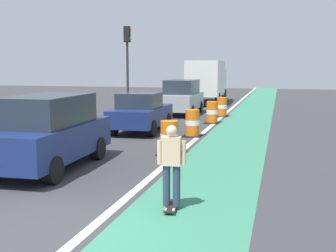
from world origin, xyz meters
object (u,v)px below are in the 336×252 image
traffic_barrel_mid (192,123)px  parked_suv_third (182,97)px  skateboarder_on_lane (172,165)px  delivery_truck_down_block (208,79)px  traffic_barrel_back (212,113)px  parked_suv_nearest (49,132)px  traffic_barrel_far (222,107)px  traffic_light_corner (127,54)px  traffic_barrel_front (169,138)px  parked_sedan_second (141,113)px

traffic_barrel_mid → parked_suv_third: bearing=105.8°
skateboarder_on_lane → delivery_truck_down_block: 24.96m
traffic_barrel_mid → traffic_barrel_back: (0.14, 4.29, 0.00)m
parked_suv_nearest → traffic_barrel_back: parked_suv_nearest is taller
parked_suv_third → delivery_truck_down_block: size_ratio=0.60×
parked_suv_third → traffic_barrel_far: bearing=-10.9°
parked_suv_third → traffic_light_corner: (-3.03, -0.91, 2.47)m
skateboarder_on_lane → traffic_barrel_mid: size_ratio=1.55×
traffic_light_corner → traffic_barrel_front: bearing=-63.8°
parked_suv_nearest → traffic_barrel_far: (2.94, 13.77, -0.50)m
traffic_barrel_mid → traffic_barrel_far: bearing=88.2°
parked_suv_third → traffic_barrel_back: (2.34, -3.49, -0.50)m
parked_suv_third → traffic_barrel_far: parked_suv_third is taller
traffic_barrel_mid → parked_suv_nearest: bearing=-112.8°
traffic_barrel_mid → traffic_barrel_back: same height
parked_suv_third → traffic_barrel_mid: size_ratio=4.24×
traffic_barrel_front → traffic_barrel_far: same height
delivery_truck_down_block → traffic_light_corner: 9.59m
traffic_barrel_front → traffic_barrel_mid: (0.01, 3.73, 0.00)m
traffic_barrel_far → skateboarder_on_lane: bearing=-85.9°
parked_sedan_second → parked_suv_third: parked_suv_third is taller
skateboarder_on_lane → parked_suv_third: bearing=102.1°
parked_sedan_second → parked_suv_third: (0.22, 7.09, 0.20)m
traffic_barrel_mid → traffic_barrel_far: 7.32m
parked_suv_nearest → traffic_barrel_far: bearing=77.9°
parked_sedan_second → traffic_barrel_front: 5.05m
parked_suv_nearest → traffic_barrel_back: size_ratio=4.27×
parked_suv_nearest → parked_suv_third: size_ratio=1.01×
parked_suv_third → delivery_truck_down_block: bearing=88.6°
parked_sedan_second → delivery_truck_down_block: 15.09m
traffic_barrel_front → traffic_barrel_back: size_ratio=1.00×
traffic_barrel_front → skateboarder_on_lane: bearing=-75.1°
traffic_barrel_far → delivery_truck_down_block: size_ratio=0.14×
traffic_barrel_far → delivery_truck_down_block: 8.82m
traffic_barrel_back → delivery_truck_down_block: 11.72m
traffic_barrel_mid → traffic_light_corner: traffic_light_corner is taller
traffic_barrel_front → traffic_light_corner: 12.18m
traffic_barrel_mid → traffic_light_corner: (-5.23, 6.87, 2.97)m
parked_sedan_second → parked_suv_third: size_ratio=0.89×
parked_suv_nearest → delivery_truck_down_block: delivery_truck_down_block is taller
traffic_light_corner → traffic_barrel_far: bearing=4.7°
delivery_truck_down_block → traffic_barrel_mid: bearing=-82.8°
parked_suv_third → traffic_barrel_back: 4.23m
skateboarder_on_lane → traffic_barrel_front: skateboarder_on_lane is taller
skateboarder_on_lane → parked_suv_third: parked_suv_third is taller
skateboarder_on_lane → parked_sedan_second: size_ratio=0.41×
skateboarder_on_lane → traffic_barrel_far: size_ratio=1.55×
parked_suv_nearest → parked_sedan_second: 7.16m
traffic_barrel_mid → traffic_barrel_back: size_ratio=1.00×
skateboarder_on_lane → traffic_barrel_front: 5.43m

